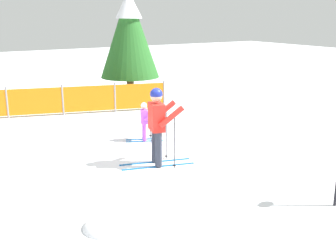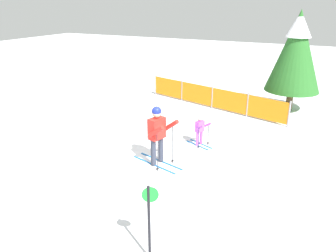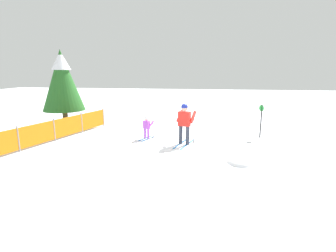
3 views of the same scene
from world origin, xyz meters
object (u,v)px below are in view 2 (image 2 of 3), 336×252
Objects in this scene: skier_adult at (158,131)px; safety_fence at (212,97)px; conifer_far at (296,50)px; skier_child at (200,128)px; trail_marker at (149,216)px.

skier_adult reaches higher than safety_fence.
skier_child is at bearing -112.61° from conifer_far.
skier_adult is 5.54m from safety_fence.
skier_adult is 1.85m from skier_child.
conifer_far is at bearing 83.70° from trail_marker.
safety_fence is 4.36× the size of trail_marker.
safety_fence is at bearing 126.06° from skier_child.
safety_fence is (-0.30, 5.51, -0.51)m from skier_adult.
skier_adult reaches higher than trail_marker.
skier_adult is 1.13× the size of trail_marker.
conifer_far is (2.96, 1.15, 1.99)m from safety_fence.
trail_marker is at bearing -49.06° from skier_adult.
skier_child is at bearing 85.94° from skier_adult.
conifer_far is at bearing 21.18° from safety_fence.
skier_adult is 1.68× the size of skier_child.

